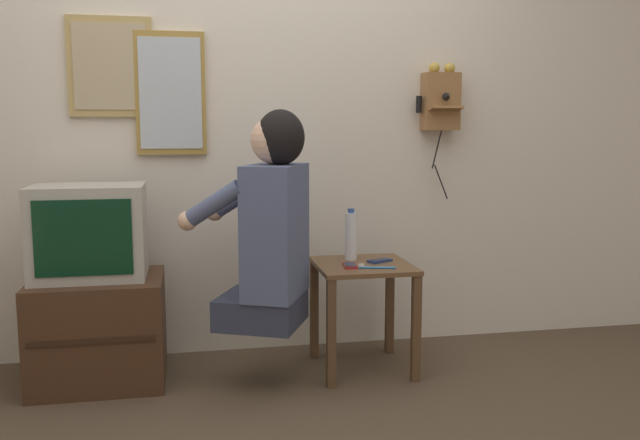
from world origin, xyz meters
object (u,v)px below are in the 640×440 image
(wall_mirror, at_px, (171,94))
(water_bottle, at_px, (351,236))
(cell_phone_spare, at_px, (380,261))
(framed_picture, at_px, (110,67))
(cell_phone_held, at_px, (350,265))
(toothbrush, at_px, (374,267))
(television, at_px, (89,232))
(person, at_px, (270,224))
(wall_phone_antique, at_px, (440,100))

(wall_mirror, distance_m, water_bottle, 1.16)
(wall_mirror, xyz_separation_m, cell_phone_spare, (1.00, -0.37, -0.82))
(framed_picture, xyz_separation_m, cell_phone_held, (1.11, -0.46, -0.95))
(wall_mirror, distance_m, toothbrush, 1.35)
(cell_phone_spare, xyz_separation_m, toothbrush, (-0.07, -0.15, 0.00))
(television, height_order, wall_mirror, wall_mirror)
(water_bottle, height_order, toothbrush, water_bottle)
(person, distance_m, wall_phone_antique, 1.25)
(television, xyz_separation_m, framed_picture, (0.09, 0.31, 0.78))
(cell_phone_held, bearing_deg, television, -179.94)
(television, distance_m, water_bottle, 1.25)
(cell_phone_spare, bearing_deg, wall_mirror, -139.18)
(wall_phone_antique, distance_m, water_bottle, 0.91)
(framed_picture, xyz_separation_m, cell_phone_spare, (1.28, -0.38, -0.95))
(person, distance_m, television, 0.85)
(cell_phone_held, bearing_deg, wall_mirror, 158.31)
(wall_phone_antique, relative_size, wall_mirror, 1.19)
(television, distance_m, cell_phone_held, 1.23)
(cell_phone_spare, bearing_deg, wall_phone_antique, 99.47)
(framed_picture, height_order, water_bottle, framed_picture)
(cell_phone_held, bearing_deg, framed_picture, 164.82)
(cell_phone_held, xyz_separation_m, toothbrush, (0.10, -0.07, 0.00))
(television, height_order, framed_picture, framed_picture)
(person, bearing_deg, framed_picture, 77.28)
(person, bearing_deg, television, 98.09)
(person, xyz_separation_m, wall_mirror, (-0.43, 0.54, 0.60))
(framed_picture, xyz_separation_m, wall_mirror, (0.29, -0.00, -0.13))
(wall_phone_antique, bearing_deg, person, -153.14)
(person, bearing_deg, wall_mirror, 63.07)
(television, xyz_separation_m, cell_phone_spare, (1.38, -0.07, -0.18))
(cell_phone_spare, bearing_deg, water_bottle, -151.53)
(framed_picture, distance_m, water_bottle, 1.46)
(cell_phone_held, distance_m, cell_phone_spare, 0.19)
(wall_mirror, bearing_deg, wall_phone_antique, -1.67)
(wall_phone_antique, bearing_deg, wall_mirror, 178.33)
(framed_picture, relative_size, toothbrush, 2.85)
(person, xyz_separation_m, television, (-0.82, 0.24, -0.05))
(television, relative_size, framed_picture, 1.04)
(cell_phone_spare, height_order, toothbrush, toothbrush)
(television, xyz_separation_m, wall_phone_antique, (1.81, 0.26, 0.62))
(person, bearing_deg, wall_phone_antique, -38.79)
(person, xyz_separation_m, water_bottle, (0.43, 0.25, -0.11))
(cell_phone_held, distance_m, water_bottle, 0.21)
(television, bearing_deg, cell_phone_spare, -2.94)
(framed_picture, bearing_deg, cell_phone_held, -22.49)
(wall_mirror, xyz_separation_m, cell_phone_held, (0.83, -0.46, -0.82))
(television, relative_size, wall_phone_antique, 0.69)
(wall_mirror, relative_size, cell_phone_held, 4.70)
(person, height_order, water_bottle, person)
(wall_phone_antique, xyz_separation_m, framed_picture, (-1.71, 0.04, 0.15))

